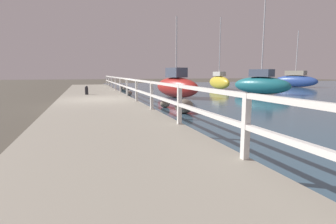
{
  "coord_description": "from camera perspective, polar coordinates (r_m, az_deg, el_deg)",
  "views": [
    {
      "loc": [
        -0.52,
        -13.67,
        1.64
      ],
      "look_at": [
        2.65,
        -3.67,
        0.08
      ],
      "focal_mm": 28.0,
      "sensor_mm": 36.0,
      "label": 1
    }
  ],
  "objects": [
    {
      "name": "ground_plane",
      "position": [
        13.78,
        -15.28,
        1.33
      ],
      "size": [
        120.0,
        120.0,
        0.0
      ],
      "primitive_type": "plane",
      "color": "#4C473D"
    },
    {
      "name": "dock_walkway",
      "position": [
        13.76,
        -15.31,
        2.01
      ],
      "size": [
        3.77,
        36.0,
        0.33
      ],
      "color": "gray",
      "rests_on": "ground"
    },
    {
      "name": "railing",
      "position": [
        13.88,
        -8.02,
        5.85
      ],
      "size": [
        0.1,
        32.5,
        1.02
      ],
      "color": "white",
      "rests_on": "dock_walkway"
    },
    {
      "name": "boulder_water_edge",
      "position": [
        26.4,
        -9.78,
        5.36
      ],
      "size": [
        0.7,
        0.63,
        0.53
      ],
      "color": "#666056",
      "rests_on": "ground"
    },
    {
      "name": "boulder_far_strip",
      "position": [
        24.5,
        -9.11,
        5.09
      ],
      "size": [
        0.64,
        0.58,
        0.48
      ],
      "color": "gray",
      "rests_on": "ground"
    },
    {
      "name": "boulder_upstream",
      "position": [
        10.78,
        3.53,
        1.26
      ],
      "size": [
        0.78,
        0.7,
        0.58
      ],
      "color": "slate",
      "rests_on": "ground"
    },
    {
      "name": "boulder_near_dock",
      "position": [
        12.58,
        -0.68,
        1.78
      ],
      "size": [
        0.47,
        0.42,
        0.35
      ],
      "color": "slate",
      "rests_on": "ground"
    },
    {
      "name": "boulder_downstream",
      "position": [
        19.63,
        -8.48,
        4.1
      ],
      "size": [
        0.47,
        0.43,
        0.36
      ],
      "color": "gray",
      "rests_on": "ground"
    },
    {
      "name": "mooring_bollard",
      "position": [
        16.91,
        -17.31,
        4.54
      ],
      "size": [
        0.2,
        0.2,
        0.53
      ],
      "color": "black",
      "rests_on": "dock_walkway"
    },
    {
      "name": "sailboat_teal",
      "position": [
        21.9,
        19.59,
        5.76
      ],
      "size": [
        3.16,
        4.95,
        7.51
      ],
      "rotation": [
        0.0,
        0.0,
        0.4
      ],
      "color": "#1E707A",
      "rests_on": "water_surface"
    },
    {
      "name": "sailboat_blue",
      "position": [
        34.84,
        25.94,
        6.26
      ],
      "size": [
        2.88,
        5.39,
        6.5
      ],
      "rotation": [
        0.0,
        0.0,
        0.33
      ],
      "color": "#2D4C9E",
      "rests_on": "water_surface"
    },
    {
      "name": "sailboat_yellow",
      "position": [
        27.86,
        11.04,
        6.54
      ],
      "size": [
        1.33,
        4.74,
        7.18
      ],
      "rotation": [
        0.0,
        0.0,
        -0.09
      ],
      "color": "gold",
      "rests_on": "water_surface"
    },
    {
      "name": "sailboat_red",
      "position": [
        17.82,
        1.81,
        5.7
      ],
      "size": [
        2.44,
        4.7,
        5.31
      ],
      "rotation": [
        0.0,
        0.0,
        0.26
      ],
      "color": "red",
      "rests_on": "water_surface"
    }
  ]
}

